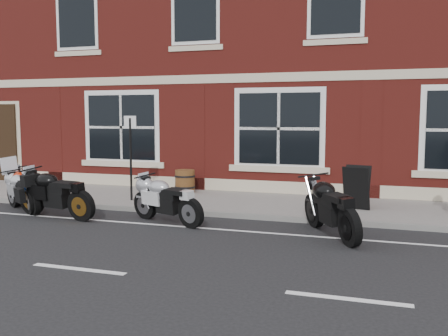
% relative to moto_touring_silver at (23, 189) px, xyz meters
% --- Properties ---
extents(ground, '(80.00, 80.00, 0.00)m').
position_rel_moto_touring_silver_xyz_m(ground, '(4.06, -0.63, -0.53)').
color(ground, black).
rests_on(ground, ground).
extents(sidewalk, '(30.00, 3.00, 0.12)m').
position_rel_moto_touring_silver_xyz_m(sidewalk, '(4.06, 2.37, -0.47)').
color(sidewalk, slate).
rests_on(sidewalk, ground).
extents(kerb, '(30.00, 0.16, 0.12)m').
position_rel_moto_touring_silver_xyz_m(kerb, '(4.06, 0.79, -0.47)').
color(kerb, slate).
rests_on(kerb, ground).
extents(pub_building, '(24.00, 12.00, 12.00)m').
position_rel_moto_touring_silver_xyz_m(pub_building, '(4.06, 9.87, 5.47)').
color(pub_building, maroon).
rests_on(pub_building, ground).
extents(moto_touring_silver, '(1.76, 1.13, 1.30)m').
position_rel_moto_touring_silver_xyz_m(moto_touring_silver, '(0.00, 0.00, 0.00)').
color(moto_touring_silver, black).
rests_on(moto_touring_silver, ground).
extents(moto_sport_red, '(1.71, 1.42, 0.94)m').
position_rel_moto_touring_silver_xyz_m(moto_sport_red, '(-0.06, 0.13, 0.01)').
color(moto_sport_red, black).
rests_on(moto_sport_red, ground).
extents(moto_sport_black, '(2.27, 0.57, 1.03)m').
position_rel_moto_touring_silver_xyz_m(moto_sport_black, '(1.27, -0.44, 0.06)').
color(moto_sport_black, black).
rests_on(moto_sport_black, ground).
extents(moto_sport_silver, '(1.98, 0.93, 0.94)m').
position_rel_moto_touring_silver_xyz_m(moto_sport_silver, '(3.95, -0.18, 0.01)').
color(moto_sport_silver, black).
rests_on(moto_sport_silver, ground).
extents(moto_naked_black, '(1.31, 2.08, 1.05)m').
position_rel_moto_touring_silver_xyz_m(moto_naked_black, '(7.49, -0.24, 0.07)').
color(moto_naked_black, black).
rests_on(moto_naked_black, ground).
extents(a_board_sign, '(0.70, 0.55, 1.03)m').
position_rel_moto_touring_silver_xyz_m(a_board_sign, '(7.82, 2.17, 0.11)').
color(a_board_sign, black).
rests_on(a_board_sign, sidewalk).
extents(barrel_planter, '(0.59, 0.59, 0.66)m').
position_rel_moto_touring_silver_xyz_m(barrel_planter, '(2.97, 3.20, -0.08)').
color(barrel_planter, '#4D3814').
rests_on(barrel_planter, sidewalk).
extents(parking_sign, '(0.30, 0.11, 2.21)m').
position_rel_moto_touring_silver_xyz_m(parking_sign, '(2.13, 1.57, 0.86)').
color(parking_sign, black).
rests_on(parking_sign, sidewalk).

